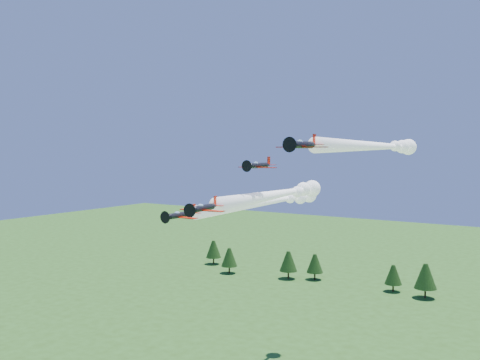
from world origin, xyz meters
The scene contains 5 objects.
plane_lead centered at (-2.19, 18.67, 41.41)m, with size 9.74×51.32×3.70m.
plane_left centered at (-11.32, 30.48, 38.54)m, with size 7.55×55.26×3.70m.
plane_right centered at (12.31, 32.79, 50.64)m, with size 7.95×61.06×3.70m.
plane_slot centered at (-0.10, 6.78, 47.19)m, with size 7.07×7.72×2.50m.
treeline centered at (-6.49, 112.29, 6.66)m, with size 165.08×17.20×11.67m.
Camera 1 is at (47.06, -72.16, 49.88)m, focal length 40.00 mm.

